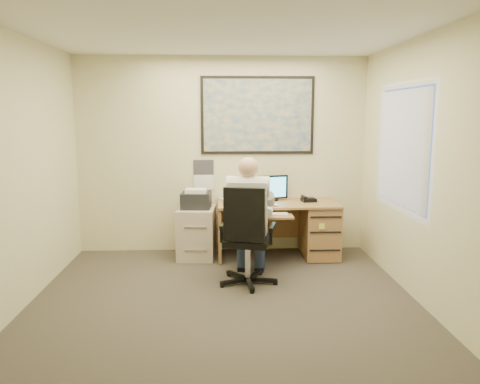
{
  "coord_description": "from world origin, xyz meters",
  "views": [
    {
      "loc": [
        -0.04,
        -4.25,
        1.91
      ],
      "look_at": [
        0.21,
        1.3,
        0.99
      ],
      "focal_mm": 35.0,
      "sensor_mm": 36.0,
      "label": 1
    }
  ],
  "objects_px": {
    "filing_cabinet": "(197,228)",
    "office_chair": "(249,256)",
    "desk": "(302,224)",
    "person": "(248,221)"
  },
  "relations": [
    {
      "from": "filing_cabinet",
      "to": "office_chair",
      "type": "distance_m",
      "value": 1.26
    },
    {
      "from": "desk",
      "to": "person",
      "type": "relative_size",
      "value": 1.11
    },
    {
      "from": "filing_cabinet",
      "to": "desk",
      "type": "bearing_deg",
      "value": 4.16
    },
    {
      "from": "office_chair",
      "to": "person",
      "type": "bearing_deg",
      "value": 111.4
    },
    {
      "from": "office_chair",
      "to": "desk",
      "type": "bearing_deg",
      "value": 66.9
    },
    {
      "from": "filing_cabinet",
      "to": "person",
      "type": "bearing_deg",
      "value": -53.45
    },
    {
      "from": "person",
      "to": "office_chair",
      "type": "bearing_deg",
      "value": -72.79
    },
    {
      "from": "desk",
      "to": "person",
      "type": "height_order",
      "value": "person"
    },
    {
      "from": "desk",
      "to": "filing_cabinet",
      "type": "bearing_deg",
      "value": 179.81
    },
    {
      "from": "desk",
      "to": "filing_cabinet",
      "type": "xyz_separation_m",
      "value": [
        -1.43,
        0.0,
        -0.04
      ]
    }
  ]
}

